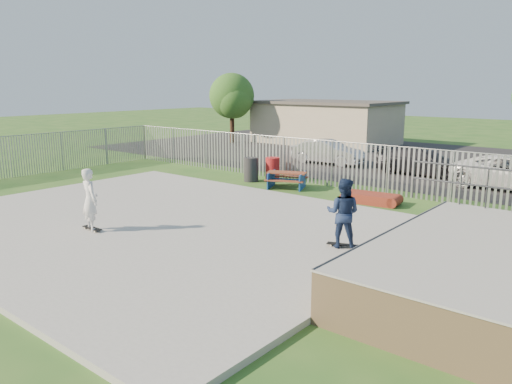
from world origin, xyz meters
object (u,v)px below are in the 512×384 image
Objects in this scene: trash_bin_grey at (251,169)px; skater_white at (90,200)px; skater_navy at (343,213)px; car_dark at (422,161)px; picnic_table at (287,180)px; trash_bin_red at (273,169)px; funbox at (371,198)px; car_silver at (328,152)px; tree_left at (232,96)px.

skater_white is at bearing -79.31° from trash_bin_grey.
trash_bin_grey is 10.37m from skater_navy.
car_dark is 13.12m from skater_navy.
picnic_table is at bearing -5.39° from trash_bin_grey.
trash_bin_red is 1.00m from trash_bin_grey.
car_dark is at bearing -95.16° from skater_navy.
skater_navy is at bearing -77.84° from funbox.
tree_left is (-11.33, 4.50, 2.85)m from car_silver.
car_dark is 17.55m from tree_left.
tree_left is at bearing -59.16° from skater_navy.
picnic_table is 0.51× the size of car_silver.
picnic_table is 1.07× the size of funbox.
picnic_table is 0.45× the size of car_dark.
funbox is at bearing -176.62° from car_dark.
tree_left reaches higher than picnic_table.
car_silver is 2.20× the size of skater_white.
skater_white is (1.07, -10.20, 0.53)m from trash_bin_red.
trash_bin_grey is 0.27× the size of car_silver.
tree_left is (-16.73, 4.47, 2.86)m from car_dark.
skater_navy and skater_white have the same top height.
funbox is 0.47× the size of car_silver.
trash_bin_grey is (-6.33, 0.46, 0.37)m from funbox.
trash_bin_grey is 0.60× the size of skater_navy.
trash_bin_red is (-5.60, 1.15, 0.37)m from funbox.
funbox is at bearing -88.31° from skater_navy.
trash_bin_grey is at bearing -136.34° from trash_bin_red.
skater_navy is at bearing -141.00° from skater_white.
picnic_table is at bearing -31.52° from trash_bin_red.
trash_bin_grey is 0.21× the size of tree_left.
trash_bin_red is at bearing 161.09° from funbox.
skater_white is at bearing 9.45° from skater_navy.
trash_bin_red is at bearing -41.03° from tree_left.
picnic_table is at bearing 150.95° from car_dark.
trash_bin_red is 10.27m from skater_white.
skater_white reaches higher than trash_bin_red.
skater_white is (1.79, -9.51, 0.53)m from trash_bin_grey.
trash_bin_red is at bearing -72.25° from skater_white.
skater_white is (-6.54, -3.37, 0.00)m from skater_navy.
skater_navy is (2.87, -12.79, 0.39)m from car_dark.
picnic_table is 1.11× the size of skater_navy.
skater_white is (-0.40, -9.30, 0.72)m from picnic_table.
trash_bin_grey reaches higher than picnic_table.
picnic_table is 1.87× the size of trash_bin_grey.
trash_bin_grey is at bearing -54.15° from skater_navy.
car_silver is at bearing 124.17° from funbox.
skater_navy reaches higher than car_dark.
car_silver is 5.40m from car_dark.
tree_left is at bearing -45.91° from skater_white.
trash_bin_red is at bearing -59.68° from skater_navy.
car_dark reaches higher than trash_bin_grey.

